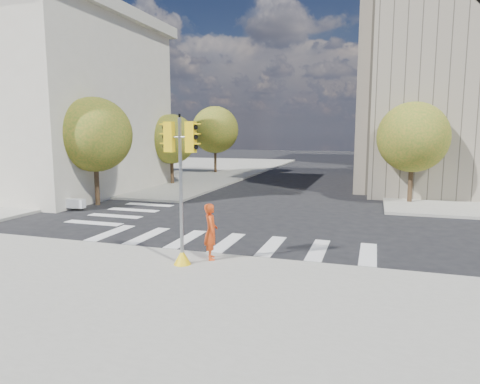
{
  "coord_description": "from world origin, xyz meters",
  "views": [
    {
      "loc": [
        5.4,
        -17.7,
        4.43
      ],
      "look_at": [
        0.49,
        -2.2,
        2.1
      ],
      "focal_mm": 32.0,
      "sensor_mm": 36.0,
      "label": 1
    }
  ],
  "objects_px": {
    "photographer": "(211,231)",
    "planter_wall": "(37,202)",
    "lamp_far": "(404,129)",
    "lamp_near": "(417,129)",
    "traffic_signal": "(181,202)"
  },
  "relations": [
    {
      "from": "photographer",
      "to": "planter_wall",
      "type": "relative_size",
      "value": 0.32
    },
    {
      "from": "photographer",
      "to": "planter_wall",
      "type": "xyz_separation_m",
      "value": [
        -13.26,
        6.52,
        -0.7
      ]
    },
    {
      "from": "photographer",
      "to": "planter_wall",
      "type": "height_order",
      "value": "photographer"
    },
    {
      "from": "lamp_far",
      "to": "planter_wall",
      "type": "xyz_separation_m",
      "value": [
        -21.0,
        -26.18,
        -4.18
      ]
    },
    {
      "from": "lamp_near",
      "to": "lamp_far",
      "type": "height_order",
      "value": "same"
    },
    {
      "from": "lamp_near",
      "to": "lamp_far",
      "type": "xyz_separation_m",
      "value": [
        0.0,
        14.0,
        0.0
      ]
    },
    {
      "from": "lamp_near",
      "to": "traffic_signal",
      "type": "relative_size",
      "value": 1.69
    },
    {
      "from": "lamp_near",
      "to": "lamp_far",
      "type": "distance_m",
      "value": 14.0
    },
    {
      "from": "lamp_far",
      "to": "photographer",
      "type": "bearing_deg",
      "value": -103.32
    },
    {
      "from": "lamp_near",
      "to": "planter_wall",
      "type": "distance_m",
      "value": 24.63
    },
    {
      "from": "lamp_near",
      "to": "photographer",
      "type": "xyz_separation_m",
      "value": [
        -7.74,
        -18.69,
        -3.48
      ]
    },
    {
      "from": "lamp_near",
      "to": "planter_wall",
      "type": "relative_size",
      "value": 1.35
    },
    {
      "from": "lamp_far",
      "to": "traffic_signal",
      "type": "distance_m",
      "value": 34.65
    },
    {
      "from": "planter_wall",
      "to": "traffic_signal",
      "type": "bearing_deg",
      "value": -35.28
    },
    {
      "from": "lamp_far",
      "to": "photographer",
      "type": "xyz_separation_m",
      "value": [
        -7.74,
        -32.69,
        -3.48
      ]
    }
  ]
}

